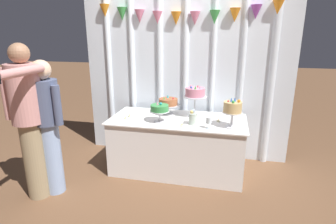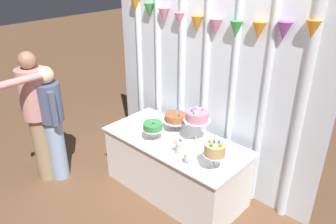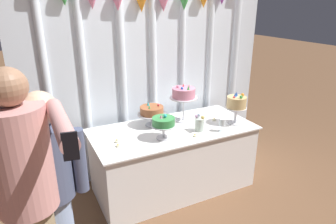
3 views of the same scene
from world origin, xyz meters
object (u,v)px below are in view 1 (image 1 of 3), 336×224
object	(u,v)px
cake_display_midright	(195,94)
tealight_far_right	(218,121)
cake_display_midleft	(168,103)
flower_vase	(193,118)
tealight_near_left	(130,116)
cake_display_rightmost	(233,108)
cake_display_leftmost	(160,109)
tealight_near_right	(182,126)
guest_man_pink_jacket	(48,123)
tealight_far_left	(126,118)
wine_glass	(209,121)
guest_girl_blue_dress	(28,117)
cake_table	(177,145)

from	to	relation	value
cake_display_midright	tealight_far_right	size ratio (longest dim) A/B	9.94
cake_display_midleft	flower_vase	bearing A→B (deg)	-43.11
tealight_near_left	cake_display_rightmost	bearing A→B (deg)	-5.66
cake_display_leftmost	cake_display_midleft	distance (m)	0.35
tealight_near_right	guest_man_pink_jacket	size ratio (longest dim) A/B	0.03
cake_display_leftmost	tealight_far_right	bearing A→B (deg)	12.58
cake_display_rightmost	tealight_far_left	bearing A→B (deg)	178.28
wine_glass	guest_girl_blue_dress	xyz separation A→B (m)	(-1.84, -0.65, 0.12)
cake_display_leftmost	tealight_near_left	distance (m)	0.48
cake_table	tealight_far_left	world-z (taller)	tealight_far_left
flower_vase	guest_man_pink_jacket	xyz separation A→B (m)	(-1.51, -0.64, 0.05)
cake_display_midright	guest_girl_blue_dress	distance (m)	1.95
wine_glass	tealight_near_left	distance (m)	1.08
cake_display_leftmost	cake_display_midleft	size ratio (longest dim) A/B	0.83
cake_display_midright	tealight_far_left	xyz separation A→B (m)	(-0.85, -0.28, -0.30)
cake_display_leftmost	tealight_near_right	bearing A→B (deg)	-18.77
tealight_far_right	tealight_near_left	bearing A→B (deg)	-177.97
tealight_far_right	guest_man_pink_jacket	xyz separation A→B (m)	(-1.81, -0.81, 0.11)
cake_display_midright	tealight_near_left	world-z (taller)	cake_display_midright
cake_table	tealight_near_right	size ratio (longest dim) A/B	36.48
cake_display_midleft	cake_display_rightmost	distance (m)	0.92
wine_glass	guest_man_pink_jacket	bearing A→B (deg)	-162.80
cake_display_rightmost	tealight_far_left	size ratio (longest dim) A/B	8.62
guest_man_pink_jacket	guest_girl_blue_dress	xyz separation A→B (m)	(-0.13, -0.12, 0.09)
tealight_near_left	guest_man_pink_jacket	bearing A→B (deg)	-130.72
cake_table	tealight_far_left	xyz separation A→B (m)	(-0.66, -0.14, 0.37)
cake_display_midright	flower_vase	xyz separation A→B (m)	(0.02, -0.31, -0.23)
wine_glass	tealight_near_left	xyz separation A→B (m)	(-1.05, 0.24, -0.09)
cake_display_rightmost	flower_vase	size ratio (longest dim) A/B	1.84
cake_display_midleft	flower_vase	distance (m)	0.53
cake_display_midleft	guest_girl_blue_dress	world-z (taller)	guest_girl_blue_dress
tealight_near_right	tealight_far_right	xyz separation A→B (m)	(0.41, 0.26, 0.00)
tealight_far_left	guest_man_pink_jacket	size ratio (longest dim) A/B	0.03
cake_display_rightmost	tealight_far_left	distance (m)	1.35
cake_display_rightmost	tealight_near_left	distance (m)	1.33
guest_man_pink_jacket	wine_glass	bearing A→B (deg)	17.20
tealight_near_left	cake_display_leftmost	bearing A→B (deg)	-15.08
cake_table	tealight_far_right	distance (m)	0.64
cake_table	guest_man_pink_jacket	distance (m)	1.61
wine_glass	tealight_near_right	xyz separation A→B (m)	(-0.31, 0.02, -0.09)
cake_display_rightmost	guest_man_pink_jacket	xyz separation A→B (m)	(-1.97, -0.64, -0.11)
cake_display_rightmost	wine_glass	world-z (taller)	cake_display_rightmost
wine_glass	guest_man_pink_jacket	world-z (taller)	guest_man_pink_jacket
cake_display_leftmost	flower_vase	world-z (taller)	cake_display_leftmost
flower_vase	cake_display_midright	bearing A→B (deg)	93.27
cake_display_leftmost	wine_glass	size ratio (longest dim) A/B	1.85
cake_display_rightmost	flower_vase	bearing A→B (deg)	179.10
cake_table	guest_girl_blue_dress	size ratio (longest dim) A/B	1.02
cake_table	flower_vase	distance (m)	0.52
cake_display_leftmost	flower_vase	xyz separation A→B (m)	(0.41, -0.00, -0.09)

